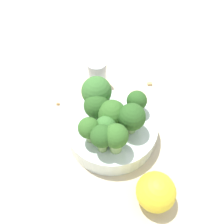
{
  "coord_description": "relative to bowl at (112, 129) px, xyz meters",
  "views": [
    {
      "loc": [
        -0.12,
        -0.19,
        0.35
      ],
      "look_at": [
        0.0,
        0.0,
        0.07
      ],
      "focal_mm": 35.0,
      "sensor_mm": 36.0,
      "label": 1
    }
  ],
  "objects": [
    {
      "name": "broccoli_floret_1",
      "position": [
        -0.01,
        0.03,
        0.04
      ],
      "size": [
        0.04,
        0.04,
        0.05
      ],
      "color": "#8EB770",
      "rests_on": "bowl"
    },
    {
      "name": "broccoli_floret_0",
      "position": [
        -0.04,
        -0.03,
        0.05
      ],
      "size": [
        0.04,
        0.04,
        0.05
      ],
      "color": "#7A9E5B",
      "rests_on": "bowl"
    },
    {
      "name": "broccoli_floret_4",
      "position": [
        -0.02,
        -0.02,
        0.04
      ],
      "size": [
        0.04,
        0.04,
        0.05
      ],
      "color": "#7A9E5B",
      "rests_on": "bowl"
    },
    {
      "name": "almond_crumb_1",
      "position": [
        -0.05,
        0.12,
        -0.02
      ],
      "size": [
        0.01,
        0.01,
        0.01
      ],
      "primitive_type": "cube",
      "rotation": [
        0.0,
        0.0,
        5.61
      ],
      "color": "olive",
      "rests_on": "ground_plane"
    },
    {
      "name": "pepper_shaker",
      "position": [
        0.05,
        0.13,
        0.01
      ],
      "size": [
        0.04,
        0.04,
        0.06
      ],
      "color": "silver",
      "rests_on": "ground_plane"
    },
    {
      "name": "broccoli_floret_7",
      "position": [
        -0.05,
        -0.01,
        0.05
      ],
      "size": [
        0.03,
        0.03,
        0.05
      ],
      "color": "#7A9E5B",
      "rests_on": "bowl"
    },
    {
      "name": "broccoli_floret_3",
      "position": [
        0.05,
        -0.0,
        0.05
      ],
      "size": [
        0.04,
        0.04,
        0.05
      ],
      "color": "#84AD66",
      "rests_on": "bowl"
    },
    {
      "name": "almond_crumb_0",
      "position": [
        0.14,
        0.07,
        -0.01
      ],
      "size": [
        0.01,
        0.01,
        0.01
      ],
      "primitive_type": "cube",
      "rotation": [
        0.0,
        0.0,
        5.78
      ],
      "color": "tan",
      "rests_on": "ground_plane"
    },
    {
      "name": "ground_plane",
      "position": [
        0.0,
        0.0,
        -0.02
      ],
      "size": [
        3.0,
        3.0,
        0.0
      ],
      "primitive_type": "plane",
      "color": "beige"
    },
    {
      "name": "broccoli_floret_5",
      "position": [
        0.0,
        0.05,
        0.06
      ],
      "size": [
        0.05,
        0.05,
        0.06
      ],
      "color": "#84AD66",
      "rests_on": "bowl"
    },
    {
      "name": "broccoli_floret_2",
      "position": [
        -0.02,
        -0.05,
        0.05
      ],
      "size": [
        0.04,
        0.04,
        0.06
      ],
      "color": "#8EB770",
      "rests_on": "bowl"
    },
    {
      "name": "broccoli_floret_8",
      "position": [
        0.02,
        -0.03,
        0.05
      ],
      "size": [
        0.04,
        0.04,
        0.06
      ],
      "color": "#84AD66",
      "rests_on": "bowl"
    },
    {
      "name": "lemon_wedge",
      "position": [
        -0.01,
        -0.13,
        0.01
      ],
      "size": [
        0.06,
        0.06,
        0.06
      ],
      "primitive_type": "sphere",
      "color": "yellow",
      "rests_on": "ground_plane"
    },
    {
      "name": "bowl",
      "position": [
        0.0,
        0.0,
        0.0
      ],
      "size": [
        0.16,
        0.16,
        0.04
      ],
      "primitive_type": "cylinder",
      "color": "silver",
      "rests_on": "ground_plane"
    },
    {
      "name": "broccoli_floret_6",
      "position": [
        -0.0,
        -0.0,
        0.05
      ],
      "size": [
        0.05,
        0.05,
        0.05
      ],
      "color": "#8EB770",
      "rests_on": "bowl"
    }
  ]
}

